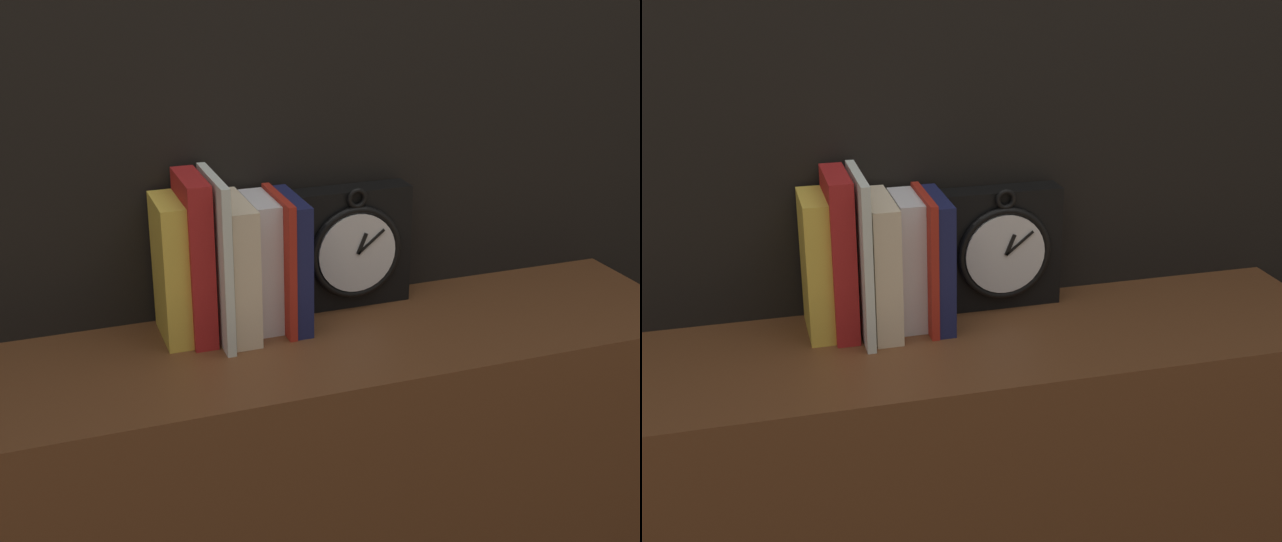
# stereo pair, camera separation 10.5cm
# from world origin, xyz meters

# --- Properties ---
(wall_back) EXTENTS (6.00, 0.05, 2.60)m
(wall_back) POSITION_xyz_m (0.00, 0.19, 1.30)
(wall_back) COLOR black
(wall_back) RESTS_ON ground_plane
(clock) EXTENTS (0.20, 0.07, 0.21)m
(clock) POSITION_xyz_m (0.10, 0.12, 0.99)
(clock) COLOR black
(clock) RESTS_ON bookshelf
(book_slot0_yellow) EXTENTS (0.04, 0.12, 0.22)m
(book_slot0_yellow) POSITION_xyz_m (-0.21, 0.09, 1.00)
(book_slot0_yellow) COLOR yellow
(book_slot0_yellow) RESTS_ON bookshelf
(book_slot1_red) EXTENTS (0.04, 0.13, 0.26)m
(book_slot1_red) POSITION_xyz_m (-0.17, 0.09, 1.02)
(book_slot1_red) COLOR #AF1F1F
(book_slot1_red) RESTS_ON bookshelf
(book_slot2_white) EXTENTS (0.01, 0.16, 0.26)m
(book_slot2_white) POSITION_xyz_m (-0.14, 0.07, 1.02)
(book_slot2_white) COLOR silver
(book_slot2_white) RESTS_ON bookshelf
(book_slot3_cream) EXTENTS (0.04, 0.15, 0.22)m
(book_slot3_cream) POSITION_xyz_m (-0.11, 0.08, 1.00)
(book_slot3_cream) COLOR beige
(book_slot3_cream) RESTS_ON bookshelf
(book_slot4_white) EXTENTS (0.04, 0.11, 0.21)m
(book_slot4_white) POSITION_xyz_m (-0.06, 0.09, 0.99)
(book_slot4_white) COLOR silver
(book_slot4_white) RESTS_ON bookshelf
(book_slot5_red) EXTENTS (0.01, 0.14, 0.22)m
(book_slot5_red) POSITION_xyz_m (-0.04, 0.08, 1.00)
(book_slot5_red) COLOR #B22619
(book_slot5_red) RESTS_ON bookshelf
(book_slot6_navy) EXTENTS (0.03, 0.14, 0.21)m
(book_slot6_navy) POSITION_xyz_m (-0.02, 0.08, 0.99)
(book_slot6_navy) COLOR #1A1E4C
(book_slot6_navy) RESTS_ON bookshelf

